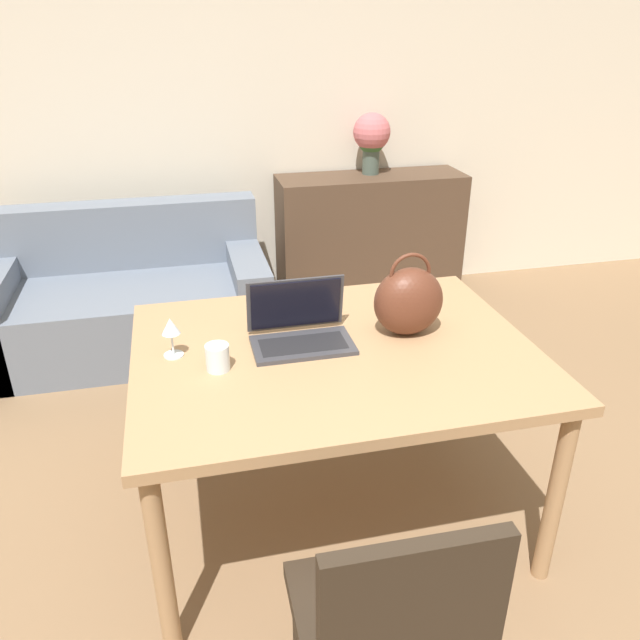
# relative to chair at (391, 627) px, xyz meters

# --- Properties ---
(wall_back) EXTENTS (10.00, 0.06, 2.70)m
(wall_back) POSITION_rel_chair_xyz_m (0.07, 3.26, 0.85)
(wall_back) COLOR beige
(wall_back) RESTS_ON ground_plane
(dining_table) EXTENTS (1.43, 1.09, 0.76)m
(dining_table) POSITION_rel_chair_xyz_m (0.10, 0.93, 0.19)
(dining_table) COLOR #A87F56
(dining_table) RESTS_ON ground_plane
(chair) EXTENTS (0.45, 0.45, 0.89)m
(chair) POSITION_rel_chair_xyz_m (0.00, 0.00, 0.00)
(chair) COLOR #2D2319
(chair) RESTS_ON ground_plane
(couch) EXTENTS (1.63, 0.86, 0.82)m
(couch) POSITION_rel_chair_xyz_m (-0.74, 2.63, -0.21)
(couch) COLOR slate
(couch) RESTS_ON ground_plane
(sideboard) EXTENTS (1.27, 0.40, 0.88)m
(sideboard) POSITION_rel_chair_xyz_m (0.88, 3.00, -0.06)
(sideboard) COLOR #4C3828
(sideboard) RESTS_ON ground_plane
(laptop) EXTENTS (0.36, 0.25, 0.22)m
(laptop) POSITION_rel_chair_xyz_m (-0.01, 1.03, 0.32)
(laptop) COLOR #38383D
(laptop) RESTS_ON dining_table
(drinking_glass) EXTENTS (0.08, 0.08, 0.09)m
(drinking_glass) POSITION_rel_chair_xyz_m (-0.32, 0.88, 0.31)
(drinking_glass) COLOR silver
(drinking_glass) RESTS_ON dining_table
(wine_glass) EXTENTS (0.07, 0.07, 0.15)m
(wine_glass) POSITION_rel_chair_xyz_m (-0.47, 1.01, 0.37)
(wine_glass) COLOR silver
(wine_glass) RESTS_ON dining_table
(handbag) EXTENTS (0.26, 0.18, 0.32)m
(handbag) POSITION_rel_chair_xyz_m (0.39, 0.99, 0.40)
(handbag) COLOR #592D1E
(handbag) RESTS_ON dining_table
(flower_vase) EXTENTS (0.25, 0.25, 0.40)m
(flower_vase) POSITION_rel_chair_xyz_m (0.89, 3.05, 0.63)
(flower_vase) COLOR #47564C
(flower_vase) RESTS_ON sideboard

